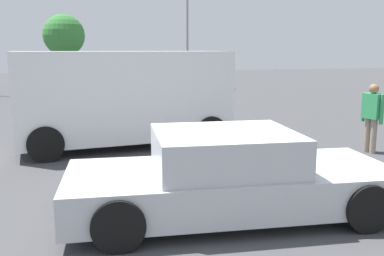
{
  "coord_description": "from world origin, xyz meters",
  "views": [
    {
      "loc": [
        -1.9,
        -5.54,
        2.32
      ],
      "look_at": [
        0.21,
        1.8,
        0.9
      ],
      "focal_mm": 39.61,
      "sensor_mm": 36.0,
      "label": 1
    }
  ],
  "objects_px": {
    "van_white": "(124,96)",
    "light_post_near": "(187,14)",
    "sedan_foreground": "(229,177)",
    "dog": "(292,146)",
    "pedestrian": "(372,112)"
  },
  "relations": [
    {
      "from": "sedan_foreground",
      "to": "dog",
      "type": "xyz_separation_m",
      "value": [
        2.48,
        2.69,
        -0.3
      ]
    },
    {
      "from": "sedan_foreground",
      "to": "van_white",
      "type": "relative_size",
      "value": 0.93
    },
    {
      "from": "van_white",
      "to": "light_post_near",
      "type": "xyz_separation_m",
      "value": [
        5.83,
        15.4,
        3.21
      ]
    },
    {
      "from": "pedestrian",
      "to": "light_post_near",
      "type": "distance_m",
      "value": 18.06
    },
    {
      "from": "light_post_near",
      "to": "van_white",
      "type": "bearing_deg",
      "value": -110.74
    },
    {
      "from": "sedan_foreground",
      "to": "dog",
      "type": "relative_size",
      "value": 7.0
    },
    {
      "from": "sedan_foreground",
      "to": "van_white",
      "type": "distance_m",
      "value": 5.0
    },
    {
      "from": "dog",
      "to": "light_post_near",
      "type": "relative_size",
      "value": 0.1
    },
    {
      "from": "dog",
      "to": "light_post_near",
      "type": "height_order",
      "value": "light_post_near"
    },
    {
      "from": "sedan_foreground",
      "to": "dog",
      "type": "distance_m",
      "value": 3.67
    },
    {
      "from": "sedan_foreground",
      "to": "van_white",
      "type": "height_order",
      "value": "van_white"
    },
    {
      "from": "van_white",
      "to": "pedestrian",
      "type": "height_order",
      "value": "van_white"
    },
    {
      "from": "dog",
      "to": "pedestrian",
      "type": "distance_m",
      "value": 2.04
    },
    {
      "from": "van_white",
      "to": "pedestrian",
      "type": "xyz_separation_m",
      "value": [
        5.26,
        -2.3,
        -0.3
      ]
    },
    {
      "from": "dog",
      "to": "light_post_near",
      "type": "bearing_deg",
      "value": 5.76
    }
  ]
}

